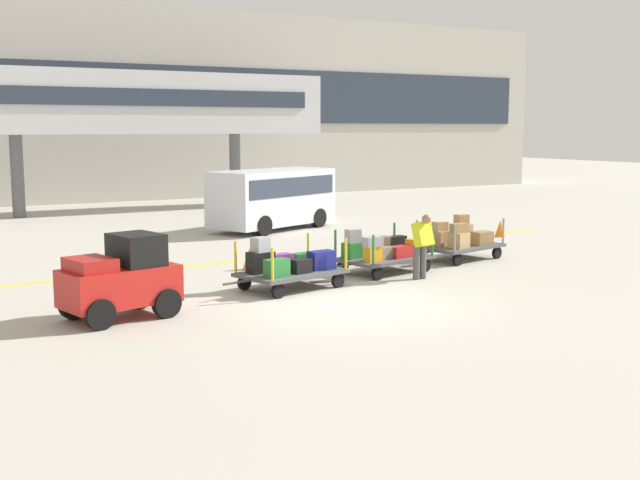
% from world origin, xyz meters
% --- Properties ---
extents(ground_plane, '(120.00, 120.00, 0.00)m').
position_xyz_m(ground_plane, '(0.00, 0.00, 0.00)').
color(ground_plane, '#B2ADA0').
extents(apron_lead_line, '(19.70, 2.12, 0.01)m').
position_xyz_m(apron_lead_line, '(2.34, 6.20, 0.00)').
color(apron_lead_line, yellow).
rests_on(apron_lead_line, ground_plane).
extents(terminal_building, '(55.72, 2.51, 9.44)m').
position_xyz_m(terminal_building, '(0.00, 25.98, 4.73)').
color(terminal_building, '#BCB7AD').
rests_on(terminal_building, ground_plane).
extents(jet_bridge, '(19.09, 3.00, 5.89)m').
position_xyz_m(jet_bridge, '(-0.36, 19.99, 4.55)').
color(jet_bridge, silver).
rests_on(jet_bridge, ground_plane).
extents(baggage_tug, '(2.29, 1.63, 1.58)m').
position_xyz_m(baggage_tug, '(-4.34, 1.04, 0.75)').
color(baggage_tug, red).
rests_on(baggage_tug, ground_plane).
extents(baggage_cart_lead, '(3.09, 1.88, 1.19)m').
position_xyz_m(baggage_cart_lead, '(-0.34, 1.98, 0.51)').
color(baggage_cart_lead, '#4C4C4F').
rests_on(baggage_cart_lead, ground_plane).
extents(baggage_cart_middle, '(3.09, 1.88, 1.11)m').
position_xyz_m(baggage_cart_middle, '(2.60, 2.68, 0.52)').
color(baggage_cart_middle, '#4C4C4F').
rests_on(baggage_cart_middle, ground_plane).
extents(baggage_cart_tail, '(3.09, 1.88, 1.17)m').
position_xyz_m(baggage_cart_tail, '(5.55, 3.35, 0.54)').
color(baggage_cart_tail, '#4C4C4F').
rests_on(baggage_cart_tail, ground_plane).
extents(baggage_handler, '(0.43, 0.45, 1.56)m').
position_xyz_m(baggage_handler, '(2.91, 1.46, 0.87)').
color(baggage_handler, '#4C4C4C').
rests_on(baggage_handler, ground_plane).
extents(shuttle_van, '(5.16, 3.63, 2.10)m').
position_xyz_m(shuttle_van, '(3.93, 11.67, 1.23)').
color(shuttle_van, silver).
rests_on(shuttle_van, ground_plane).
extents(safety_cone_near, '(0.36, 0.36, 0.55)m').
position_xyz_m(safety_cone_near, '(-0.10, 4.66, 0.28)').
color(safety_cone_near, orange).
rests_on(safety_cone_near, ground_plane).
extents(safety_cone_far, '(0.36, 0.36, 0.55)m').
position_xyz_m(safety_cone_far, '(9.64, 6.31, 0.28)').
color(safety_cone_far, orange).
rests_on(safety_cone_far, ground_plane).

